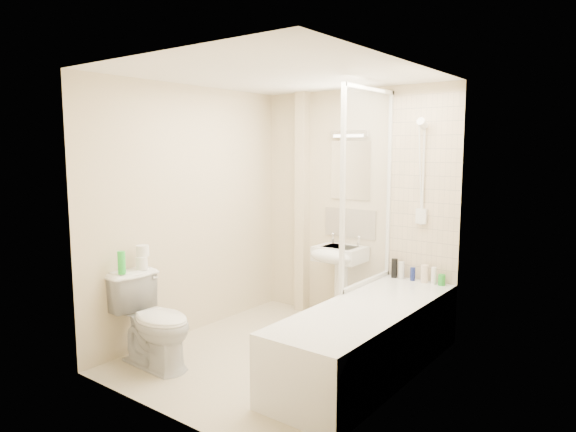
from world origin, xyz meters
The scene contains 25 objects.
floor centered at (0.00, 0.00, 0.00)m, with size 2.50×2.50×0.00m, color beige.
wall_back centered at (0.00, 1.25, 1.20)m, with size 2.20×0.02×2.40m, color beige.
wall_left centered at (-1.10, 0.00, 1.20)m, with size 0.02×2.50×2.40m, color beige.
wall_right centered at (1.10, 0.00, 1.20)m, with size 0.02×2.50×2.40m, color beige.
ceiling centered at (0.00, 0.00, 2.40)m, with size 2.20×2.50×0.02m, color white.
tile_back centered at (0.75, 1.24, 1.42)m, with size 0.70×0.01×1.75m, color beige.
tile_right centered at (1.09, 0.20, 1.42)m, with size 0.01×2.10×1.75m, color beige.
pipe_boxing centered at (-0.62, 1.19, 1.20)m, with size 0.12×0.12×2.40m, color beige.
splashback centered at (-0.04, 1.24, 1.03)m, with size 0.60×0.01×0.30m, color beige.
mirror centered at (-0.04, 1.24, 1.58)m, with size 0.46×0.01×0.60m, color white.
strip_light centered at (-0.04, 1.22, 1.95)m, with size 0.42×0.07×0.07m, color silver.
bathtub centered at (0.75, 0.20, 0.29)m, with size 0.70×2.10×0.55m.
shower_screen centered at (0.40, 0.80, 1.45)m, with size 0.04×0.92×1.80m.
shower_fixture centered at (0.75, 1.19, 1.55)m, with size 0.10×0.16×0.99m.
pedestal_sink centered at (-0.04, 1.01, 0.65)m, with size 0.48×0.46×0.93m.
bottle_black_a centered at (0.51, 1.16, 0.64)m, with size 0.06×0.06×0.19m, color black.
bottle_white_a centered at (0.59, 1.16, 0.63)m, with size 0.06×0.06×0.17m, color silver.
bottle_blue centered at (0.70, 1.16, 0.61)m, with size 0.05×0.05×0.13m, color navy.
bottle_cream centered at (0.82, 1.16, 0.63)m, with size 0.07×0.07×0.17m, color beige.
bottle_white_b centered at (0.91, 1.16, 0.63)m, with size 0.05×0.05×0.16m, color white.
bottle_green centered at (0.99, 1.16, 0.60)m, with size 0.06×0.06×0.10m, color green.
toilet centered at (-0.72, -0.77, 0.39)m, with size 0.77×0.46×0.77m, color white.
toilet_roll_lower centered at (-0.98, -0.69, 0.83)m, with size 0.10×0.10×0.11m, color white.
toilet_roll_upper centered at (-0.99, -0.66, 0.93)m, with size 0.11×0.11×0.09m, color white.
green_bottle centered at (-0.97, -0.89, 0.87)m, with size 0.06×0.06×0.19m, color green.
Camera 1 is at (2.64, -3.37, 1.80)m, focal length 32.00 mm.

